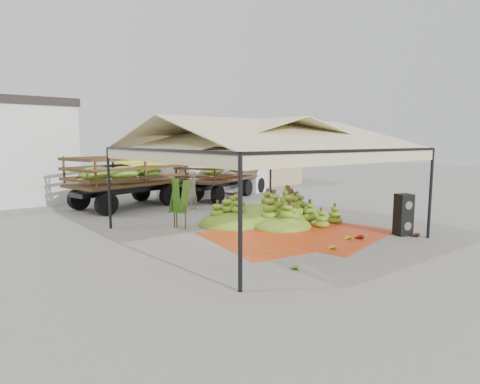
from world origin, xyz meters
TOP-DOWN VIEW (x-y plane):
  - ground at (0.00, 0.00)m, footprint 90.00×90.00m
  - canopy_tent at (0.00, 0.00)m, footprint 8.10×8.10m
  - building_tan at (10.00, 13.00)m, footprint 6.30×5.30m
  - tarp_left at (-0.05, -0.88)m, footprint 4.83×4.66m
  - tarp_right at (1.52, -0.99)m, footprint 5.46×5.62m
  - banana_heap at (1.72, 1.39)m, footprint 7.44×6.79m
  - hand_yellow_a at (0.20, -3.03)m, footprint 0.48×0.42m
  - hand_yellow_b at (1.57, -2.58)m, footprint 0.53×0.49m
  - hand_red_a at (1.91, -2.74)m, footprint 0.47×0.38m
  - hand_red_b at (3.70, -3.70)m, footprint 0.48×0.41m
  - hand_green at (-2.06, -3.70)m, footprint 0.45×0.40m
  - hanging_bunches at (2.33, 1.22)m, footprint 4.74×0.24m
  - speaker_stack at (3.70, -3.25)m, footprint 0.64×0.60m
  - banana_leaves at (-1.99, 2.33)m, footprint 0.96×1.36m
  - vendor at (0.53, 5.68)m, footprint 0.78×0.63m
  - truck_left at (-0.27, 8.61)m, footprint 8.00×4.37m
  - truck_right at (4.86, 8.68)m, footprint 7.36×5.10m

SIDE VIEW (x-z plane):
  - ground at x=0.00m, z-range 0.00..0.00m
  - banana_leaves at x=-1.99m, z-range -1.85..1.85m
  - tarp_left at x=-0.05m, z-range 0.00..0.01m
  - tarp_right at x=1.52m, z-range 0.00..0.01m
  - hand_green at x=-2.06m, z-range 0.00..0.18m
  - hand_yellow_a at x=0.20m, z-range 0.00..0.19m
  - hand_yellow_b at x=1.57m, z-range 0.00..0.19m
  - hand_red_b at x=3.70m, z-range 0.00..0.20m
  - hand_red_a at x=1.91m, z-range 0.00..0.21m
  - banana_heap at x=1.72m, z-range 0.00..1.31m
  - speaker_stack at x=3.70m, z-range 0.00..1.44m
  - vendor at x=0.53m, z-range 0.00..1.83m
  - truck_right at x=4.86m, z-range 0.28..2.69m
  - truck_left at x=-0.27m, z-range 0.30..2.91m
  - building_tan at x=10.00m, z-range 0.02..4.12m
  - hanging_bunches at x=2.33m, z-range 2.52..2.72m
  - canopy_tent at x=0.00m, z-range 1.30..5.30m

